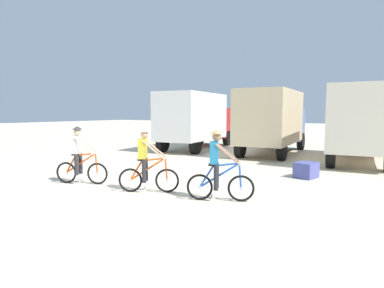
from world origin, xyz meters
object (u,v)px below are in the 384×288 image
(supply_crate, at_px, (306,170))
(cyclist_orange_shirt, at_px, (79,157))
(cyclist_cowboy_hat, at_px, (146,163))
(box_truck_white_box, at_px, (196,118))
(cyclist_near_camera, at_px, (218,168))
(box_truck_tan_camper, at_px, (273,119))
(box_truck_cream_rv, at_px, (361,121))

(supply_crate, bearing_deg, cyclist_orange_shirt, -140.05)
(supply_crate, bearing_deg, cyclist_cowboy_hat, -125.77)
(box_truck_white_box, xyz_separation_m, cyclist_cowboy_hat, (4.61, -9.98, -1.03))
(box_truck_white_box, height_order, cyclist_orange_shirt, box_truck_white_box)
(supply_crate, bearing_deg, cyclist_near_camera, -105.19)
(cyclist_cowboy_hat, height_order, supply_crate, cyclist_cowboy_hat)
(supply_crate, bearing_deg, box_truck_tan_camper, 119.20)
(box_truck_tan_camper, distance_m, cyclist_cowboy_hat, 10.29)
(box_truck_cream_rv, height_order, cyclist_cowboy_hat, box_truck_cream_rv)
(box_truck_white_box, distance_m, box_truck_tan_camper, 4.70)
(cyclist_cowboy_hat, bearing_deg, box_truck_cream_rv, 65.26)
(box_truck_white_box, height_order, box_truck_cream_rv, same)
(box_truck_tan_camper, relative_size, box_truck_cream_rv, 1.00)
(cyclist_cowboy_hat, xyz_separation_m, cyclist_near_camera, (2.12, 0.30, 0.00))
(cyclist_orange_shirt, xyz_separation_m, cyclist_near_camera, (4.62, 0.59, 0.00))
(box_truck_cream_rv, relative_size, cyclist_orange_shirt, 3.82)
(cyclist_cowboy_hat, bearing_deg, box_truck_tan_camper, 89.53)
(box_truck_white_box, xyz_separation_m, cyclist_near_camera, (6.73, -9.68, -1.03))
(cyclist_orange_shirt, xyz_separation_m, supply_crate, (5.77, 4.83, -0.58))
(cyclist_orange_shirt, height_order, cyclist_near_camera, same)
(box_truck_tan_camper, height_order, cyclist_cowboy_hat, box_truck_tan_camper)
(cyclist_near_camera, xyz_separation_m, supply_crate, (1.15, 4.24, -0.58))
(cyclist_orange_shirt, distance_m, cyclist_cowboy_hat, 2.52)
(cyclist_orange_shirt, bearing_deg, box_truck_white_box, 101.63)
(cyclist_cowboy_hat, bearing_deg, supply_crate, 54.23)
(cyclist_cowboy_hat, distance_m, supply_crate, 5.62)
(cyclist_cowboy_hat, height_order, cyclist_near_camera, same)
(cyclist_cowboy_hat, bearing_deg, box_truck_white_box, 114.81)
(box_truck_white_box, xyz_separation_m, box_truck_cream_rv, (8.99, -0.48, 0.00))
(cyclist_orange_shirt, relative_size, cyclist_near_camera, 1.00)
(box_truck_white_box, xyz_separation_m, cyclist_orange_shirt, (2.11, -10.27, -1.03))
(cyclist_cowboy_hat, xyz_separation_m, supply_crate, (3.27, 4.54, -0.58))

